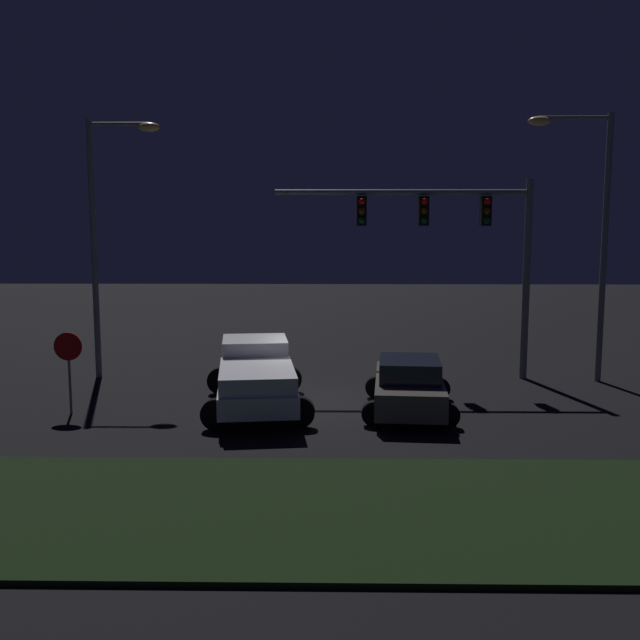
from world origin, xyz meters
The scene contains 8 objects.
ground_plane centered at (0.00, 0.00, 0.00)m, with size 80.00×80.00×0.00m, color black.
grass_median centered at (0.00, -8.23, 0.05)m, with size 23.84×5.45×0.10m, color black.
pickup_truck centered at (-1.53, -0.83, 1.00)m, with size 3.33×5.61×1.80m.
car_sedan centered at (2.68, -1.23, 0.74)m, with size 2.71×4.53×1.51m.
traffic_signal_gantry centered at (4.49, 3.17, 4.90)m, with size 8.32×0.56×6.50m.
street_lamp_left centered at (-6.76, 3.13, 5.25)m, with size 2.38×0.44×8.41m.
street_lamp_right centered at (8.74, 2.77, 5.34)m, with size 2.67×0.44×8.52m.
stop_sign centered at (-6.47, -1.58, 1.56)m, with size 0.76×0.08×2.23m.
Camera 1 is at (0.58, -20.61, 5.15)m, focal length 40.84 mm.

